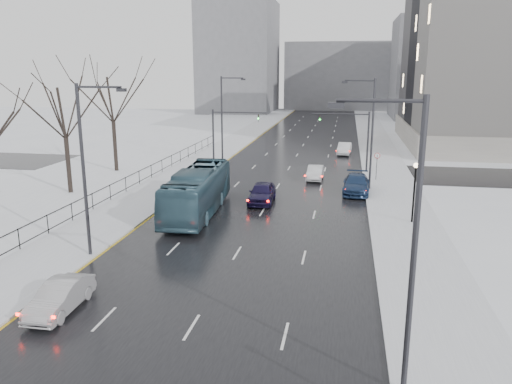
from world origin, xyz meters
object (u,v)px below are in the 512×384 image
Objects in this scene: tree_park_d at (71,193)px; sedan_right_near at (315,173)px; streetlight_l_near at (87,163)px; streetlight_l_far at (224,114)px; streetlight_r_mid at (370,129)px; sedan_right_far at (356,184)px; tree_park_e at (117,171)px; sedan_left_near at (60,297)px; no_uturn_sign at (377,158)px; sedan_right_distant at (344,149)px; mast_signal_right at (358,134)px; bus at (198,191)px; streetlight_r_near at (408,236)px; lamppost_r_mid at (415,184)px; sedan_center_near at (262,193)px; mast_signal_left at (223,131)px.

tree_park_d is 23.14m from sedan_right_near.
streetlight_l_near is 1.00× the size of streetlight_l_far.
streetlight_l_far is at bearing 90.00° from streetlight_l_near.
sedan_right_far is (-0.97, -1.39, -4.77)m from streetlight_r_mid.
sedan_left_near is at bearing -68.74° from tree_park_e.
streetlight_l_near reaches higher than no_uturn_sign.
tree_park_e is at bearing 112.69° from streetlight_l_near.
sedan_right_distant is at bearing 47.22° from tree_park_d.
mast_signal_right is at bearing 66.89° from sedan_left_near.
tree_park_d is at bearing -159.68° from no_uturn_sign.
sedan_right_distant is (14.14, 7.69, -4.83)m from streetlight_l_far.
sedan_right_far is (-2.00, -5.39, -1.45)m from no_uturn_sign.
mast_signal_right is (15.49, 28.00, -1.51)m from streetlight_l_near.
streetlight_r_mid reaches higher than mast_signal_right.
tree_park_d is 1.25× the size of streetlight_r_mid.
tree_park_d is 1.02× the size of bus.
bus is (3.37, 9.95, -3.87)m from streetlight_l_near.
tree_park_e is 5.00× the size of no_uturn_sign.
streetlight_l_far is 19.41m from no_uturn_sign.
sedan_right_far is at bearing 60.24° from sedan_left_near.
streetlight_r_near is 20.38m from lamppost_r_mid.
sedan_center_near is at bearing -0.56° from tree_park_d.
mast_signal_right is at bearing 61.04° from streetlight_l_near.
lamppost_r_mid is 9.64m from sedan_right_far.
mast_signal_left is at bearing 112.18° from streetlight_r_near.
bus is 5.86m from sedan_center_near.
tree_park_e is at bearing 109.60° from sedan_left_near.
mast_signal_right is 0.53× the size of bus.
sedan_right_near is at bearing -95.16° from sedan_right_distant.
streetlight_l_far reaches higher than no_uturn_sign.
no_uturn_sign is 0.48× the size of sedan_right_far.
mast_signal_right is (-0.84, 8.00, -1.51)m from streetlight_r_mid.
streetlight_r_mid is 1.79× the size of sedan_right_far.
bus is at bearing 71.31° from streetlight_l_near.
lamppost_r_mid is at bearing 27.55° from streetlight_l_near.
streetlight_r_mid is at bearing 90.00° from streetlight_r_near.
no_uturn_sign is (1.03, 4.00, -3.32)m from streetlight_r_mid.
streetlight_r_near is at bearing -71.61° from sedan_center_near.
streetlight_l_far is (10.03, 8.00, 5.62)m from tree_park_e.
tree_park_e is at bearing -171.10° from mast_signal_right.
streetlight_r_near reaches higher than sedan_right_near.
sedan_left_near is at bearing -136.08° from lamppost_r_mid.
sedan_right_distant is (12.25, 46.32, 0.06)m from sedan_left_near.
sedan_right_near is at bearing -176.04° from no_uturn_sign.
streetlight_l_far reaches higher than sedan_right_far.
streetlight_l_near is at bearing -90.00° from streetlight_l_far.
lamppost_r_mid is 15.84m from bus.
bus reaches higher than sedan_right_far.
no_uturn_sign reaches higher than sedan_right_near.
streetlight_r_mid is 5.30m from no_uturn_sign.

